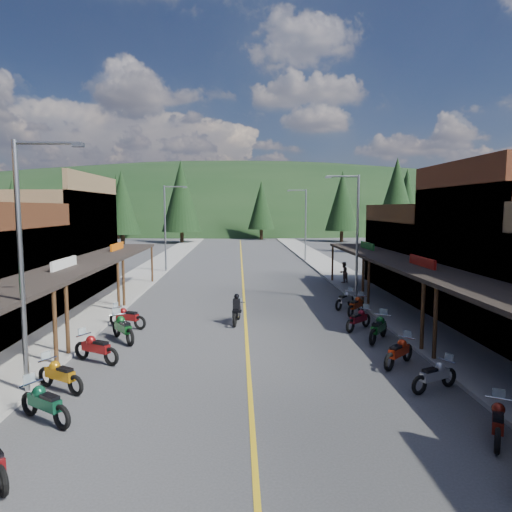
{
  "coord_description": "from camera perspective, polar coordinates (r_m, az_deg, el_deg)",
  "views": [
    {
      "loc": [
        -0.36,
        -20.27,
        5.94
      ],
      "look_at": [
        0.73,
        7.71,
        3.0
      ],
      "focal_mm": 32.0,
      "sensor_mm": 36.0,
      "label": 1
    }
  ],
  "objects": [
    {
      "name": "pedestrian_east_b",
      "position": [
        36.2,
        10.9,
        -2.02
      ],
      "size": [
        0.9,
        0.84,
        1.62
      ],
      "primitive_type": "imported",
      "rotation": [
        0.0,
        0.0,
        3.8
      ],
      "color": "brown",
      "rests_on": "sidewalk_east"
    },
    {
      "name": "streetlight_0",
      "position": [
        15.79,
        -26.89,
        -0.04
      ],
      "size": [
        2.16,
        0.18,
        8.0
      ],
      "color": "gray",
      "rests_on": "ground"
    },
    {
      "name": "pine_6",
      "position": [
        96.18,
        26.73,
        5.68
      ],
      "size": [
        5.04,
        5.04,
        11.0
      ],
      "color": "black",
      "rests_on": "ground"
    },
    {
      "name": "pine_5",
      "position": [
        98.48,
        18.33,
        6.89
      ],
      "size": [
        6.72,
        6.72,
        14.0
      ],
      "color": "black",
      "rests_on": "ground"
    },
    {
      "name": "bike_west_4",
      "position": [
        14.48,
        -24.91,
        -16.17
      ],
      "size": [
        2.17,
        1.83,
        1.23
      ],
      "primitive_type": null,
      "rotation": [
        0.0,
        0.0,
        0.95
      ],
      "color": "#0D452C",
      "rests_on": "ground"
    },
    {
      "name": "pine_3",
      "position": [
        86.38,
        0.67,
        6.36
      ],
      "size": [
        5.04,
        5.04,
        11.0
      ],
      "color": "black",
      "rests_on": "ground"
    },
    {
      "name": "pine_8",
      "position": [
        64.04,
        -22.09,
        5.59
      ],
      "size": [
        4.48,
        4.48,
        10.0
      ],
      "color": "black",
      "rests_on": "ground"
    },
    {
      "name": "bike_east_9",
      "position": [
        26.14,
        12.41,
        -5.93
      ],
      "size": [
        1.82,
        2.11,
        1.21
      ],
      "primitive_type": null,
      "rotation": [
        0.0,
        0.0,
        -0.64
      ],
      "color": "#A72E0B",
      "rests_on": "ground"
    },
    {
      "name": "pine_9",
      "position": [
        69.67,
        18.34,
        6.06
      ],
      "size": [
        4.93,
        4.93,
        10.8
      ],
      "color": "black",
      "rests_on": "ground"
    },
    {
      "name": "pine_4",
      "position": [
        82.35,
        10.73,
        6.8
      ],
      "size": [
        5.88,
        5.88,
        12.5
      ],
      "color": "black",
      "rests_on": "ground"
    },
    {
      "name": "shop_east_3",
      "position": [
        34.75,
        21.75,
        -0.06
      ],
      "size": [
        10.9,
        10.2,
        6.2
      ],
      "color": "#4C2D16",
      "rests_on": "ground"
    },
    {
      "name": "bike_east_7",
      "position": [
        21.36,
        15.06,
        -8.56
      ],
      "size": [
        1.89,
        2.31,
        1.3
      ],
      "primitive_type": null,
      "rotation": [
        0.0,
        0.0,
        -0.59
      ],
      "color": "#0D4317",
      "rests_on": "ground"
    },
    {
      "name": "bike_east_8",
      "position": [
        23.06,
        12.7,
        -7.59
      ],
      "size": [
        1.94,
        1.89,
        1.16
      ],
      "primitive_type": null,
      "rotation": [
        0.0,
        0.0,
        -0.81
      ],
      "color": "maroon",
      "rests_on": "ground"
    },
    {
      "name": "rider_on_bike",
      "position": [
        23.7,
        -2.43,
        -6.91
      ],
      "size": [
        0.98,
        2.2,
        1.62
      ],
      "rotation": [
        0.0,
        0.0,
        -0.13
      ],
      "color": "black",
      "rests_on": "ground"
    },
    {
      "name": "sidewalk_west",
      "position": [
        41.54,
        -13.8,
        -2.3
      ],
      "size": [
        3.4,
        94.0,
        0.15
      ],
      "primitive_type": "cube",
      "color": "gray",
      "rests_on": "ground"
    },
    {
      "name": "pine_1",
      "position": [
        93.32,
        -17.02,
        6.53
      ],
      "size": [
        5.88,
        5.88,
        12.5
      ],
      "color": "black",
      "rests_on": "ground"
    },
    {
      "name": "sidewalk_east",
      "position": [
        41.69,
        10.35,
        -2.19
      ],
      "size": [
        3.4,
        94.0,
        0.15
      ],
      "primitive_type": "cube",
      "color": "gray",
      "rests_on": "ground"
    },
    {
      "name": "bike_west_6",
      "position": [
        18.92,
        -19.38,
        -10.66
      ],
      "size": [
        2.27,
        1.73,
        1.26
      ],
      "primitive_type": null,
      "rotation": [
        0.0,
        0.0,
        1.05
      ],
      "color": "maroon",
      "rests_on": "ground"
    },
    {
      "name": "pine_0",
      "position": [
        91.32,
        -28.1,
        5.64
      ],
      "size": [
        5.04,
        5.04,
        11.0
      ],
      "color": "black",
      "rests_on": "ground"
    },
    {
      "name": "shop_west_3",
      "position": [
        34.39,
        -25.2,
        1.39
      ],
      "size": [
        10.9,
        10.2,
        8.2
      ],
      "color": "brown",
      "rests_on": "ground"
    },
    {
      "name": "bike_west_5",
      "position": [
        16.56,
        -23.3,
        -13.35
      ],
      "size": [
        2.13,
        1.69,
        1.19
      ],
      "primitive_type": null,
      "rotation": [
        0.0,
        0.0,
        1.01
      ],
      "color": "#BC780D",
      "rests_on": "ground"
    },
    {
      "name": "centerline",
      "position": [
        40.71,
        -1.7,
        -2.39
      ],
      "size": [
        0.15,
        90.0,
        0.01
      ],
      "primitive_type": "cube",
      "color": "gold",
      "rests_on": "ground"
    },
    {
      "name": "bike_east_5",
      "position": [
        16.4,
        21.44,
        -13.59
      ],
      "size": [
        2.05,
        1.46,
        1.12
      ],
      "primitive_type": null,
      "rotation": [
        0.0,
        0.0,
        -1.11
      ],
      "color": "#949499",
      "rests_on": "ground"
    },
    {
      "name": "pine_10",
      "position": [
        72.45,
        -16.43,
        6.42
      ],
      "size": [
        5.38,
        5.38,
        11.6
      ],
      "color": "black",
      "rests_on": "ground"
    },
    {
      "name": "streetlight_2",
      "position": [
        29.24,
        12.28,
        2.96
      ],
      "size": [
        2.16,
        0.18,
        8.0
      ],
      "color": "gray",
      "rests_on": "ground"
    },
    {
      "name": "ground",
      "position": [
        21.13,
        -1.18,
        -10.34
      ],
      "size": [
        220.0,
        220.0,
        0.0
      ],
      "primitive_type": "plane",
      "color": "#38383A",
      "rests_on": "ground"
    },
    {
      "name": "ridge_hill",
      "position": [
        155.38,
        -2.1,
        3.8
      ],
      "size": [
        310.0,
        140.0,
        60.0
      ],
      "primitive_type": "ellipsoid",
      "color": "black",
      "rests_on": "ground"
    },
    {
      "name": "bike_west_8",
      "position": [
        23.68,
        -15.79,
        -7.25
      ],
      "size": [
        2.23,
        1.57,
        1.22
      ],
      "primitive_type": null,
      "rotation": [
        0.0,
        0.0,
        1.12
      ],
      "color": "maroon",
      "rests_on": "ground"
    },
    {
      "name": "streetlight_1",
      "position": [
        42.81,
        -11.11,
        3.9
      ],
      "size": [
        2.16,
        0.18,
        8.0
      ],
      "color": "gray",
      "rests_on": "ground"
    },
    {
      "name": "streetlight_3",
      "position": [
        50.82,
        6.06,
        4.3
      ],
      "size": [
        2.16,
        0.18,
        8.0
      ],
      "color": "gray",
      "rests_on": "ground"
    },
    {
      "name": "bike_east_4",
      "position": [
        13.83,
        27.99,
        -17.65
      ],
      "size": [
        1.54,
        2.02,
        1.12
      ],
      "primitive_type": null,
      "rotation": [
        0.0,
        0.0,
        -0.52
      ],
      "color": "maroon",
      "rests_on": "ground"
    },
    {
      "name": "bike_west_7",
      "position": [
        21.42,
        -16.3,
        -8.49
      ],
      "size": [
        1.96,
        2.38,
        1.34
      ],
      "primitive_type": null,
      "rotation": [
        0.0,
        0.0,
        0.59
      ],
      "color": "#0E491A",
      "rests_on": "ground"
    },
    {
      "name": "bike_east_10",
      "position": [
        27.66,
        11.05,
        -5.28
      ],
      "size": [
        1.88,
        1.99,
        1.18
      ],
      "primitive_type": null,
      "rotation": [
        0.0,
        0.0,
        -0.73
      ],
      "color": "#A6A7AC",
      "rests_on": "ground"
    },
    {
      "name": "pine_7",
      "position": [
        101.34,
        -20.55,
        6.35
      ],
      "size": [
        5.88,
        5.88,
        12.5
      ],
      "color": "black",
      "rests_on": "ground"
    },
    {
      "name": "pine_11",
      "position": [
        61.74,
        17.16,
        6.89
      ],
      "size": [
        5.82,
        5.82,
        12.4
      ],
      "color": "black",
      "rests_on": "ground"
    },
    {
      "name": "bike_east_6",
      "position": [
        18.34,
        17.42,
        -11.23
      ],
      "size": [
        1.98,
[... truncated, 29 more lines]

